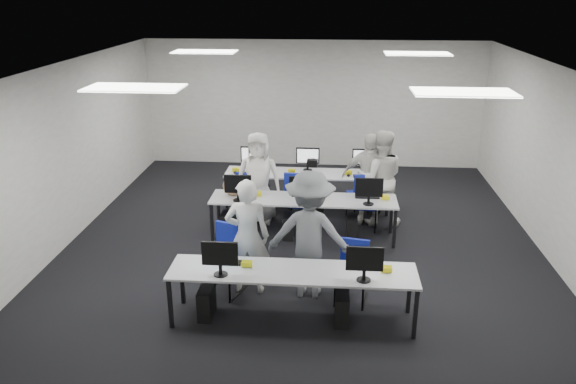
# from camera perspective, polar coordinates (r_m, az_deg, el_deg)

# --- Properties ---
(room) EXTENTS (9.00, 9.02, 3.00)m
(room) POSITION_cam_1_polar(r_m,az_deg,el_deg) (9.20, 1.55, 3.36)
(room) COLOR black
(room) RESTS_ON ground
(ceiling_panels) EXTENTS (5.20, 4.60, 0.02)m
(ceiling_panels) POSITION_cam_1_polar(r_m,az_deg,el_deg) (8.89, 1.64, 12.56)
(ceiling_panels) COLOR white
(ceiling_panels) RESTS_ON room
(desk_front) EXTENTS (3.20, 0.70, 0.73)m
(desk_front) POSITION_cam_1_polar(r_m,az_deg,el_deg) (7.30, 0.47, -8.34)
(desk_front) COLOR silver
(desk_front) RESTS_ON ground
(desk_mid) EXTENTS (3.20, 0.70, 0.73)m
(desk_mid) POSITION_cam_1_polar(r_m,az_deg,el_deg) (9.66, 1.57, -0.95)
(desk_mid) COLOR silver
(desk_mid) RESTS_ON ground
(desk_back) EXTENTS (3.20, 0.70, 0.73)m
(desk_back) POSITION_cam_1_polar(r_m,az_deg,el_deg) (10.98, 1.96, 1.70)
(desk_back) COLOR silver
(desk_back) RESTS_ON ground
(equipment_front) EXTENTS (2.51, 0.41, 1.19)m
(equipment_front) POSITION_cam_1_polar(r_m,az_deg,el_deg) (7.46, -1.04, -10.52)
(equipment_front) COLOR #0D5FB4
(equipment_front) RESTS_ON desk_front
(equipment_mid) EXTENTS (2.91, 0.41, 1.19)m
(equipment_mid) POSITION_cam_1_polar(r_m,az_deg,el_deg) (9.78, 0.42, -2.71)
(equipment_mid) COLOR white
(equipment_mid) RESTS_ON desk_mid
(equipment_back) EXTENTS (2.91, 0.41, 1.19)m
(equipment_back) POSITION_cam_1_polar(r_m,az_deg,el_deg) (11.10, 2.93, 0.12)
(equipment_back) COLOR white
(equipment_back) RESTS_ON desk_back
(chair_0) EXTENTS (0.63, 0.66, 0.99)m
(chair_0) POSITION_cam_1_polar(r_m,az_deg,el_deg) (8.19, -6.43, -8.05)
(chair_0) COLOR navy
(chair_0) RESTS_ON ground
(chair_1) EXTENTS (0.50, 0.53, 0.87)m
(chair_1) POSITION_cam_1_polar(r_m,az_deg,el_deg) (7.98, 6.48, -9.15)
(chair_1) COLOR navy
(chair_1) RESTS_ON ground
(chair_2) EXTENTS (0.58, 0.61, 0.94)m
(chair_2) POSITION_cam_1_polar(r_m,az_deg,el_deg) (10.35, -4.58, -1.81)
(chair_2) COLOR navy
(chair_2) RESTS_ON ground
(chair_3) EXTENTS (0.46, 0.49, 0.82)m
(chair_3) POSITION_cam_1_polar(r_m,az_deg,el_deg) (10.35, 1.27, -1.96)
(chair_3) COLOR navy
(chair_3) RESTS_ON ground
(chair_4) EXTENTS (0.46, 0.50, 0.85)m
(chair_4) POSITION_cam_1_polar(r_m,az_deg,el_deg) (10.31, 7.89, -2.21)
(chair_4) COLOR navy
(chair_4) RESTS_ON ground
(chair_5) EXTENTS (0.48, 0.51, 0.81)m
(chair_5) POSITION_cam_1_polar(r_m,az_deg,el_deg) (10.66, -4.44, -1.37)
(chair_5) COLOR navy
(chair_5) RESTS_ON ground
(chair_6) EXTENTS (0.50, 0.54, 0.93)m
(chair_6) POSITION_cam_1_polar(r_m,az_deg,el_deg) (10.70, 0.95, -1.00)
(chair_6) COLOR navy
(chair_6) RESTS_ON ground
(chair_7) EXTENTS (0.60, 0.63, 0.98)m
(chair_7) POSITION_cam_1_polar(r_m,az_deg,el_deg) (10.58, 7.51, -1.34)
(chair_7) COLOR navy
(chair_7) RESTS_ON ground
(handbag) EXTENTS (0.45, 0.37, 0.32)m
(handbag) POSITION_cam_1_polar(r_m,az_deg,el_deg) (9.79, -5.62, 0.55)
(handbag) COLOR tan
(handbag) RESTS_ON desk_mid
(student_0) EXTENTS (0.64, 0.43, 1.71)m
(student_0) POSITION_cam_1_polar(r_m,az_deg,el_deg) (7.94, -4.14, -4.54)
(student_0) COLOR white
(student_0) RESTS_ON ground
(student_1) EXTENTS (0.87, 0.69, 1.77)m
(student_1) POSITION_cam_1_polar(r_m,az_deg,el_deg) (10.33, 9.34, 1.42)
(student_1) COLOR white
(student_1) RESTS_ON ground
(student_2) EXTENTS (0.84, 0.55, 1.71)m
(student_2) POSITION_cam_1_polar(r_m,az_deg,el_deg) (10.30, -3.02, 1.43)
(student_2) COLOR white
(student_2) RESTS_ON ground
(student_3) EXTENTS (1.08, 0.70, 1.70)m
(student_3) POSITION_cam_1_polar(r_m,az_deg,el_deg) (10.36, 8.15, 1.34)
(student_3) COLOR white
(student_3) RESTS_ON ground
(photographer) EXTENTS (1.25, 0.79, 1.85)m
(photographer) POSITION_cam_1_polar(r_m,az_deg,el_deg) (7.81, 2.21, -4.36)
(photographer) COLOR slate
(photographer) RESTS_ON ground
(dslr_camera) EXTENTS (0.15, 0.19, 0.10)m
(dslr_camera) POSITION_cam_1_polar(r_m,az_deg,el_deg) (7.62, 2.49, 2.95)
(dslr_camera) COLOR black
(dslr_camera) RESTS_ON photographer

